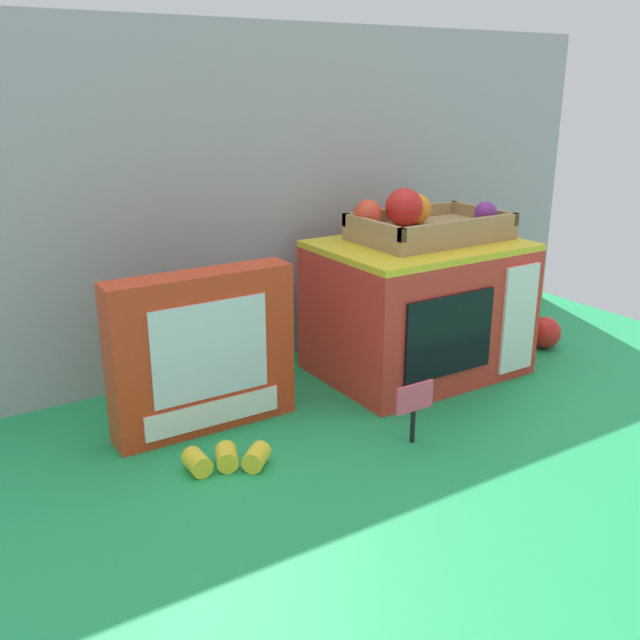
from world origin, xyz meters
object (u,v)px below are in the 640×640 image
(loose_toy_banana, at_px, (227,459))
(loose_toy_apple, at_px, (545,332))
(toy_microwave, at_px, (418,308))
(price_sign, at_px, (414,404))
(cookie_set_box, at_px, (203,353))
(food_groups_crate, at_px, (423,223))

(loose_toy_banana, bearing_deg, loose_toy_apple, 7.01)
(toy_microwave, height_order, loose_toy_banana, toy_microwave)
(toy_microwave, bearing_deg, price_sign, -130.38)
(cookie_set_box, bearing_deg, toy_microwave, 0.79)
(loose_toy_banana, bearing_deg, toy_microwave, 17.21)
(food_groups_crate, relative_size, loose_toy_apple, 4.17)
(toy_microwave, distance_m, loose_toy_apple, 0.33)
(cookie_set_box, distance_m, loose_toy_apple, 0.77)
(cookie_set_box, distance_m, price_sign, 0.34)
(food_groups_crate, xyz_separation_m, price_sign, (-0.22, -0.25, -0.22))
(food_groups_crate, height_order, loose_toy_apple, food_groups_crate)
(price_sign, xyz_separation_m, loose_toy_banana, (-0.28, 0.08, -0.05))
(toy_microwave, relative_size, loose_toy_banana, 3.02)
(toy_microwave, xyz_separation_m, food_groups_crate, (0.02, 0.02, 0.16))
(price_sign, bearing_deg, food_groups_crate, 49.17)
(toy_microwave, bearing_deg, loose_toy_apple, -9.35)
(toy_microwave, relative_size, loose_toy_apple, 5.50)
(food_groups_crate, bearing_deg, cookie_set_box, -176.70)
(price_sign, height_order, loose_toy_banana, price_sign)
(food_groups_crate, relative_size, price_sign, 2.83)
(toy_microwave, distance_m, food_groups_crate, 0.16)
(loose_toy_apple, bearing_deg, toy_microwave, 170.65)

